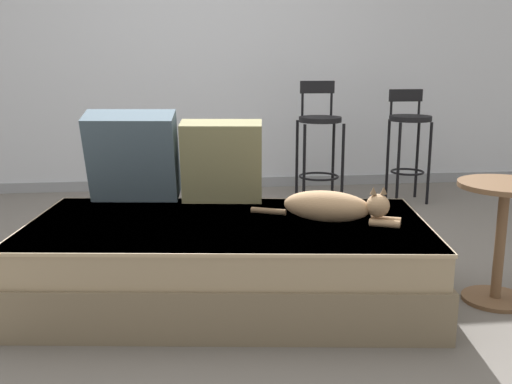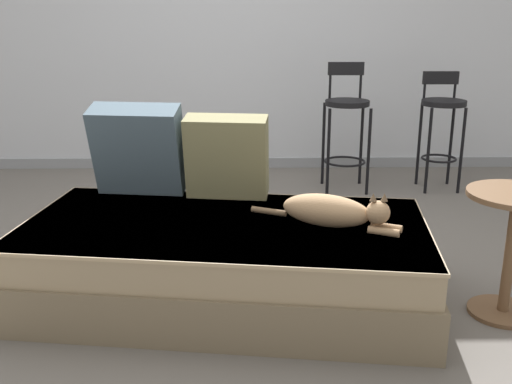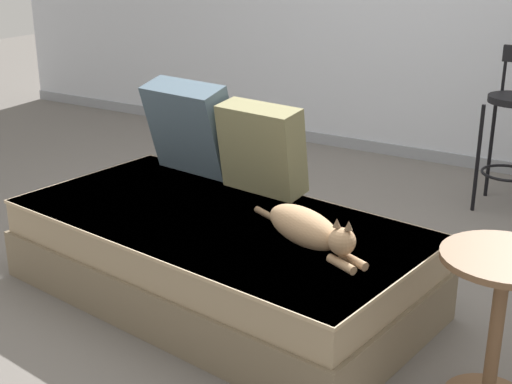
{
  "view_description": "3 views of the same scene",
  "coord_description": "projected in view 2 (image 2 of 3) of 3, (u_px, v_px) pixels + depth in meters",
  "views": [
    {
      "loc": [
        -0.2,
        -3.18,
        1.18
      ],
      "look_at": [
        0.15,
        -0.3,
        0.52
      ],
      "focal_mm": 42.0,
      "sensor_mm": 36.0,
      "label": 1
    },
    {
      "loc": [
        0.11,
        -3.09,
        1.37
      ],
      "look_at": [
        0.15,
        -0.3,
        0.52
      ],
      "focal_mm": 42.0,
      "sensor_mm": 36.0,
      "label": 2
    },
    {
      "loc": [
        1.73,
        -2.89,
        1.62
      ],
      "look_at": [
        0.15,
        -0.3,
        0.52
      ],
      "focal_mm": 50.0,
      "sensor_mm": 36.0,
      "label": 3
    }
  ],
  "objects": [
    {
      "name": "bar_stool_near_window",
      "position": [
        346.0,
        120.0,
        4.65
      ],
      "size": [
        0.34,
        0.34,
        0.99
      ],
      "color": "black",
      "rests_on": "ground"
    },
    {
      "name": "couch",
      "position": [
        226.0,
        260.0,
        2.91
      ],
      "size": [
        2.05,
        1.24,
        0.4
      ],
      "color": "#766750",
      "rests_on": "ground"
    },
    {
      "name": "cat",
      "position": [
        332.0,
        211.0,
        2.77
      ],
      "size": [
        0.69,
        0.39,
        0.19
      ],
      "color": "tan",
      "rests_on": "couch"
    },
    {
      "name": "throw_pillow_middle",
      "position": [
        228.0,
        157.0,
        3.17
      ],
      "size": [
        0.46,
        0.27,
        0.45
      ],
      "color": "#847F56",
      "rests_on": "couch"
    },
    {
      "name": "bar_stool_by_doorway",
      "position": [
        442.0,
        117.0,
        4.66
      ],
      "size": [
        0.34,
        0.34,
        0.92
      ],
      "color": "black",
      "rests_on": "ground"
    },
    {
      "name": "wall_baseboard_trim",
      "position": [
        235.0,
        163.0,
        5.44
      ],
      "size": [
        8.0,
        0.02,
        0.09
      ],
      "primitive_type": "cube",
      "color": "gray",
      "rests_on": "ground"
    },
    {
      "name": "side_table",
      "position": [
        512.0,
        237.0,
        2.71
      ],
      "size": [
        0.44,
        0.44,
        0.6
      ],
      "color": "brown",
      "rests_on": "ground"
    },
    {
      "name": "wall_back_panel",
      "position": [
        234.0,
        19.0,
        5.13
      ],
      "size": [
        8.0,
        0.1,
        2.6
      ],
      "primitive_type": "cube",
      "color": "silver",
      "rests_on": "ground"
    },
    {
      "name": "ground_plane",
      "position": [
        228.0,
        266.0,
        3.35
      ],
      "size": [
        16.0,
        16.0,
        0.0
      ],
      "primitive_type": "plane",
      "color": "#66605B",
      "rests_on": "ground"
    },
    {
      "name": "throw_pillow_corner",
      "position": [
        139.0,
        149.0,
        3.22
      ],
      "size": [
        0.51,
        0.35,
        0.5
      ],
      "color": "#4C6070",
      "rests_on": "couch"
    }
  ]
}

